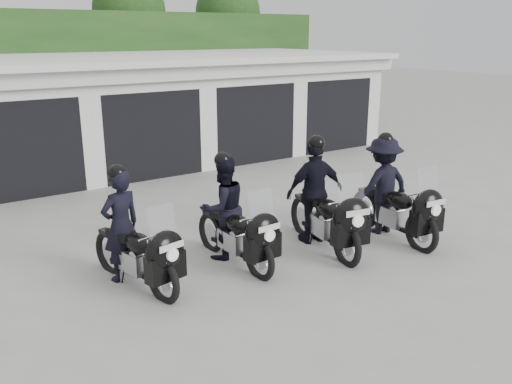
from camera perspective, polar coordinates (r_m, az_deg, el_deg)
ground at (r=9.60m, az=3.21°, el=-5.58°), size 80.00×80.00×0.00m
garage_block at (r=16.19m, az=-14.57°, el=8.24°), size 16.40×6.80×2.96m
background_vegetation at (r=20.79m, az=-18.68°, el=13.37°), size 20.00×3.90×5.80m
police_bike_a at (r=8.08m, az=-12.87°, el=-4.80°), size 0.88×2.09×1.84m
police_bike_b at (r=8.71m, az=-2.81°, el=-2.48°), size 0.85×2.11×1.84m
police_bike_c at (r=9.38m, az=6.78°, el=-0.76°), size 1.18×2.26×1.99m
police_bike_d at (r=10.11m, az=13.78°, el=0.06°), size 1.22×2.23×1.94m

